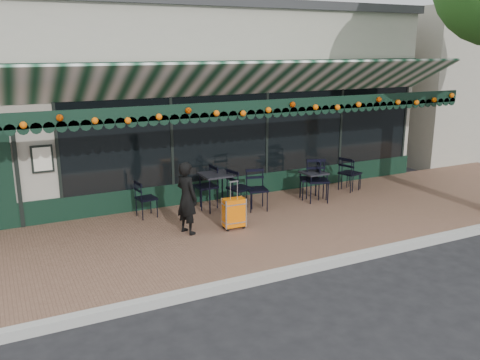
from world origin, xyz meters
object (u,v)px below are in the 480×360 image
woman (187,198)px  suitcase (234,213)px  cafe_table_b (216,177)px  chair_a_right (351,173)px  chair_solo (146,199)px  chair_b_right (240,189)px  chair_a_left (310,179)px  chair_b_front (257,190)px  chair_a_front (318,181)px  chair_a_extra (349,173)px  cafe_table_a (314,175)px  chair_b_left (206,187)px

woman → suitcase: woman is taller
cafe_table_b → chair_a_right: bearing=-0.7°
chair_a_right → chair_solo: bearing=71.2°
chair_a_right → cafe_table_b: bearing=72.5°
chair_b_right → chair_solo: bearing=66.6°
chair_a_left → chair_b_right: 1.85m
chair_b_front → chair_b_right: bearing=159.1°
chair_a_left → chair_a_front: size_ratio=0.94×
cafe_table_b → chair_a_front: size_ratio=0.81×
chair_a_extra → chair_b_front: chair_b_front is taller
chair_a_extra → chair_a_front: bearing=91.8°
chair_a_extra → chair_b_front: bearing=80.3°
chair_a_extra → chair_solo: bearing=70.3°
cafe_table_a → chair_b_right: bearing=177.3°
woman → chair_a_right: woman is taller
cafe_table_b → chair_a_left: chair_a_left is taller
chair_b_left → chair_b_front: size_ratio=1.04×
cafe_table_a → chair_a_left: chair_a_left is taller
cafe_table_b → chair_b_right: chair_b_right is taller
chair_a_extra → suitcase: bearing=91.0°
suitcase → chair_solo: bearing=135.1°
suitcase → chair_b_left: size_ratio=1.03×
cafe_table_b → cafe_table_a: bearing=-8.4°
suitcase → chair_b_right: 1.28m
chair_a_right → chair_solo: chair_a_right is taller
woman → cafe_table_a: 3.56m
chair_b_left → chair_b_front: (0.94, -0.67, -0.02)m
cafe_table_a → chair_a_left: (-0.04, 0.09, -0.13)m
suitcase → cafe_table_b: size_ratio=1.21×
suitcase → cafe_table_a: bearing=24.0°
woman → chair_b_right: (1.57, 0.89, -0.24)m
cafe_table_a → chair_b_left: 2.58m
cafe_table_a → chair_b_left: (-2.52, 0.55, -0.12)m
chair_a_left → chair_b_front: chair_a_left is taller
cafe_table_b → chair_a_right: chair_a_right is taller
chair_a_front → chair_a_extra: size_ratio=1.13×
chair_b_left → suitcase: bearing=-4.1°
chair_a_left → chair_solo: chair_a_left is taller
chair_b_front → cafe_table_a: bearing=17.6°
woman → chair_a_front: woman is taller
cafe_table_a → cafe_table_b: size_ratio=0.82×
chair_a_left → chair_a_right: (1.40, 0.21, -0.05)m
woman → chair_b_left: size_ratio=1.50×
cafe_table_b → chair_b_left: size_ratio=0.85×
chair_b_right → cafe_table_b: bearing=47.9°
chair_a_left → chair_a_front: (0.02, -0.29, 0.03)m
woman → suitcase: bearing=-121.1°
chair_a_front → chair_b_front: bearing=-162.1°
cafe_table_a → chair_b_right: 1.90m
chair_a_left → chair_a_front: 0.29m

